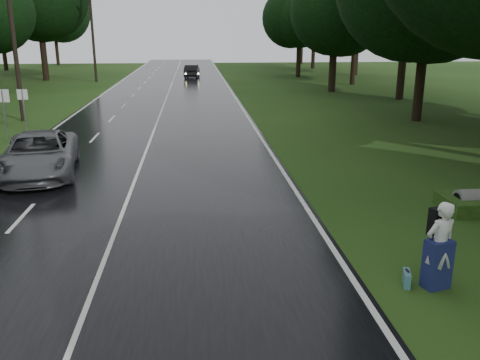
% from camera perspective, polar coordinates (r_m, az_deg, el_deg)
% --- Properties ---
extents(ground, '(160.00, 160.00, 0.00)m').
position_cam_1_polar(ground, '(14.12, -14.29, -6.79)').
color(ground, '#244314').
rests_on(ground, ground).
extents(road, '(12.00, 140.00, 0.04)m').
position_cam_1_polar(road, '(33.35, -9.19, 6.91)').
color(road, black).
rests_on(road, ground).
extents(lane_center, '(0.12, 140.00, 0.01)m').
position_cam_1_polar(lane_center, '(33.34, -9.19, 6.95)').
color(lane_center, silver).
rests_on(lane_center, road).
extents(grey_car, '(3.60, 6.22, 1.63)m').
position_cam_1_polar(grey_car, '(21.13, -21.80, 2.72)').
color(grey_car, '#55575B').
rests_on(grey_car, road).
extents(far_car, '(1.97, 4.63, 1.49)m').
position_cam_1_polar(far_car, '(62.93, -5.46, 12.18)').
color(far_car, black).
rests_on(far_car, road).
extents(hitchhiker, '(0.83, 0.79, 2.00)m').
position_cam_1_polar(hitchhiker, '(11.86, 21.62, -7.19)').
color(hitchhiker, silver).
rests_on(hitchhiker, ground).
extents(suitcase, '(0.27, 0.49, 0.33)m').
position_cam_1_polar(suitcase, '(12.02, 18.35, -10.54)').
color(suitcase, teal).
rests_on(suitcase, ground).
extents(culvert, '(1.40, 0.70, 0.70)m').
position_cam_1_polar(culvert, '(17.69, 25.22, -3.11)').
color(culvert, slate).
rests_on(culvert, ground).
extents(utility_pole_mid, '(1.80, 0.28, 10.93)m').
position_cam_1_polar(utility_pole_mid, '(34.96, -23.30, 6.19)').
color(utility_pole_mid, black).
rests_on(utility_pole_mid, ground).
extents(utility_pole_far, '(1.80, 0.28, 9.73)m').
position_cam_1_polar(utility_pole_far, '(59.54, -15.94, 10.63)').
color(utility_pole_far, black).
rests_on(utility_pole_far, ground).
extents(road_sign_a, '(0.65, 0.10, 2.69)m').
position_cam_1_polar(road_sign_a, '(28.38, -24.74, 3.90)').
color(road_sign_a, white).
rests_on(road_sign_a, ground).
extents(road_sign_b, '(0.57, 0.10, 2.36)m').
position_cam_1_polar(road_sign_b, '(31.15, -23.00, 5.10)').
color(road_sign_b, white).
rests_on(road_sign_b, ground).
extents(tree_left_f, '(10.66, 10.66, 16.65)m').
position_cam_1_polar(tree_left_f, '(63.23, -21.07, 10.48)').
color(tree_left_f, black).
rests_on(tree_left_f, ground).
extents(tree_right_d, '(9.16, 9.16, 14.31)m').
position_cam_1_polar(tree_right_d, '(34.06, 19.31, 6.36)').
color(tree_right_d, black).
rests_on(tree_right_d, ground).
extents(tree_right_e, '(8.14, 8.14, 12.72)m').
position_cam_1_polar(tree_right_e, '(48.58, 10.31, 9.80)').
color(tree_right_e, black).
rests_on(tree_right_e, ground).
extents(tree_right_f, '(8.20, 8.20, 12.81)m').
position_cam_1_polar(tree_right_f, '(64.00, 6.58, 11.51)').
color(tree_right_f, black).
rests_on(tree_right_f, ground).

